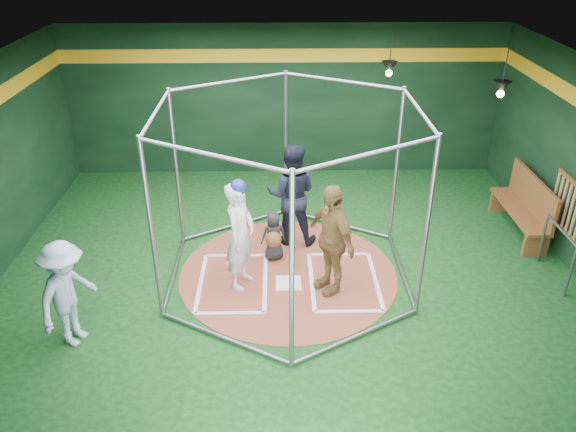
{
  "coord_description": "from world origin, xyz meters",
  "views": [
    {
      "loc": [
        -0.17,
        -8.19,
        5.56
      ],
      "look_at": [
        0.0,
        0.1,
        1.1
      ],
      "focal_mm": 35.0,
      "sensor_mm": 36.0,
      "label": 1
    }
  ],
  "objects_px": {
    "umpire": "(292,194)",
    "visitor_leopard": "(331,239)",
    "dugout_bench": "(525,205)",
    "batter_figure": "(240,235)"
  },
  "relations": [
    {
      "from": "umpire",
      "to": "dugout_bench",
      "type": "distance_m",
      "value": 4.58
    },
    {
      "from": "visitor_leopard",
      "to": "umpire",
      "type": "xyz_separation_m",
      "value": [
        -0.59,
        1.59,
        0.03
      ]
    },
    {
      "from": "batter_figure",
      "to": "visitor_leopard",
      "type": "height_order",
      "value": "batter_figure"
    },
    {
      "from": "batter_figure",
      "to": "umpire",
      "type": "distance_m",
      "value": 1.68
    },
    {
      "from": "umpire",
      "to": "visitor_leopard",
      "type": "bearing_deg",
      "value": 116.77
    },
    {
      "from": "umpire",
      "to": "dugout_bench",
      "type": "xyz_separation_m",
      "value": [
        4.55,
        0.26,
        -0.4
      ]
    },
    {
      "from": "visitor_leopard",
      "to": "batter_figure",
      "type": "bearing_deg",
      "value": -126.65
    },
    {
      "from": "visitor_leopard",
      "to": "dugout_bench",
      "type": "xyz_separation_m",
      "value": [
        3.96,
        1.85,
        -0.37
      ]
    },
    {
      "from": "umpire",
      "to": "batter_figure",
      "type": "bearing_deg",
      "value": 64.94
    },
    {
      "from": "visitor_leopard",
      "to": "dugout_bench",
      "type": "relative_size",
      "value": 0.95
    }
  ]
}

